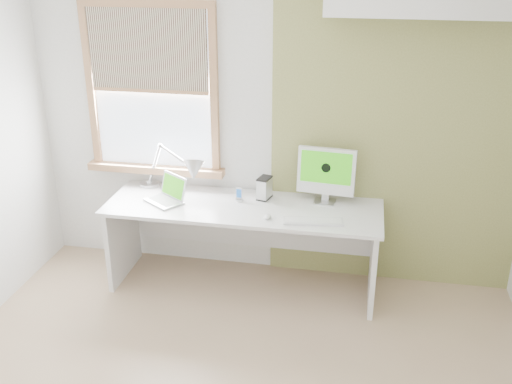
% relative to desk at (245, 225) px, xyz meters
% --- Properties ---
extents(room, '(4.04, 3.54, 2.64)m').
position_rel_desk_xyz_m(room, '(0.17, -1.44, 0.77)').
color(room, tan).
rests_on(room, ground).
extents(accent_wall, '(2.00, 0.02, 2.60)m').
position_rel_desk_xyz_m(accent_wall, '(1.17, 0.30, 0.77)').
color(accent_wall, olive).
rests_on(accent_wall, room).
extents(window, '(1.20, 0.14, 1.42)m').
position_rel_desk_xyz_m(window, '(-0.83, 0.27, 1.01)').
color(window, '#AF7A50').
rests_on(window, room).
extents(desk, '(2.20, 0.70, 0.73)m').
position_rel_desk_xyz_m(desk, '(0.00, 0.00, 0.00)').
color(desk, silver).
rests_on(desk, room).
extents(desk_lamp, '(0.67, 0.40, 0.40)m').
position_rel_desk_xyz_m(desk_lamp, '(-0.52, 0.08, 0.40)').
color(desk_lamp, silver).
rests_on(desk_lamp, desk).
extents(laptop, '(0.38, 0.36, 0.21)m').
position_rel_desk_xyz_m(laptop, '(-0.62, -0.08, 0.25)').
color(laptop, silver).
rests_on(laptop, desk).
extents(phone_dock, '(0.07, 0.07, 0.12)m').
position_rel_desk_xyz_m(phone_dock, '(-0.05, 0.03, 0.23)').
color(phone_dock, silver).
rests_on(phone_dock, desk).
extents(external_drive, '(0.12, 0.16, 0.18)m').
position_rel_desk_xyz_m(external_drive, '(0.14, 0.12, 0.29)').
color(external_drive, silver).
rests_on(external_drive, desk).
extents(imac, '(0.47, 0.17, 0.45)m').
position_rel_desk_xyz_m(imac, '(0.63, 0.15, 0.45)').
color(imac, silver).
rests_on(imac, desk).
extents(keyboard, '(0.46, 0.19, 0.02)m').
position_rel_desk_xyz_m(keyboard, '(0.58, -0.26, 0.20)').
color(keyboard, white).
rests_on(keyboard, desk).
extents(mouse, '(0.06, 0.09, 0.03)m').
position_rel_desk_xyz_m(mouse, '(0.23, -0.25, 0.21)').
color(mouse, white).
rests_on(mouse, desk).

